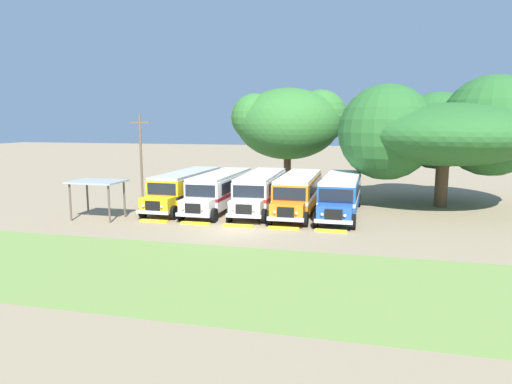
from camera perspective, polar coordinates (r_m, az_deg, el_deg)
name	(u,v)px	position (r m, az deg, el deg)	size (l,w,h in m)	color
ground_plane	(233,231)	(29.00, -2.85, -4.83)	(220.00, 220.00, 0.00)	#937F60
foreground_grass_strip	(179,273)	(21.33, -9.57, -9.91)	(80.00, 9.76, 0.01)	olive
parked_bus_slot_0	(186,187)	(37.37, -8.70, 0.58)	(2.82, 10.86, 2.82)	yellow
parked_bus_slot_1	(220,189)	(36.10, -4.46, 0.37)	(2.73, 10.85, 2.82)	silver
parked_bus_slot_2	(261,189)	(35.75, 0.60, 0.32)	(3.01, 10.88, 2.82)	silver
parked_bus_slot_3	(298,192)	(34.84, 5.29, 0.06)	(2.79, 10.85, 2.82)	orange
parked_bus_slot_4	(341,193)	(34.52, 10.51, -0.13)	(2.80, 10.85, 2.82)	#23519E
curb_wheelstop_0	(154,221)	(32.20, -12.55, -3.54)	(2.00, 0.36, 0.15)	yellow
curb_wheelstop_1	(195,223)	(30.99, -7.57, -3.88)	(2.00, 0.36, 0.15)	yellow
curb_wheelstop_2	(238,226)	(30.04, -2.23, -4.21)	(2.00, 0.36, 0.15)	yellow
curb_wheelstop_3	(283,228)	(29.36, 3.42, -4.52)	(2.00, 0.36, 0.15)	yellow
curb_wheelstop_4	(331,231)	(28.97, 9.29, -4.79)	(2.00, 0.36, 0.15)	yellow
broad_shade_tree	(290,123)	(47.17, 4.24, 8.60)	(11.37, 10.40, 10.19)	brown
secondary_tree	(444,131)	(40.19, 22.33, 6.98)	(16.08, 14.74, 10.54)	brown
utility_pole	(141,157)	(39.47, -14.11, 4.27)	(1.80, 0.20, 7.36)	brown
waiting_shelter	(97,185)	(33.96, -19.17, 0.88)	(3.60, 2.60, 2.72)	brown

